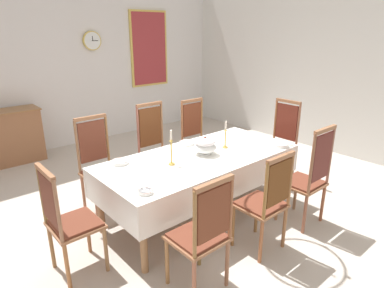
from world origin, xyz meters
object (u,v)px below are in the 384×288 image
dining_table (200,162)px  spoon_secondary (284,143)px  soup_tureen (205,146)px  bowl_far_right (120,162)px  bowl_near_right (280,145)px  candlestick_east (225,137)px  bowl_near_left (187,143)px  framed_painting (149,49)px  spoon_primary (193,141)px  chair_north_b (156,148)px  bowl_far_left (145,191)px  chair_north_a (99,164)px  candlestick_west (171,151)px  mounted_clock (92,41)px  chair_south_b (266,201)px  chair_head_west (67,219)px  chair_north_c (197,138)px  chair_south_c (309,176)px  chair_south_a (202,233)px  chair_head_east (280,141)px

dining_table → spoon_secondary: spoon_secondary is taller
soup_tureen → bowl_far_right: 0.98m
bowl_near_right → candlestick_east: bearing=142.6°
bowl_near_left → framed_painting: bearing=63.1°
bowl_far_right → spoon_primary: bearing=2.6°
chair_north_b → spoon_secondary: bearing=128.5°
dining_table → bowl_far_left: size_ratio=16.68×
chair_north_a → candlestick_west: chair_north_a is taller
mounted_clock → chair_south_b: bearing=-95.4°
chair_north_b → spoon_primary: (0.23, -0.51, 0.17)m
dining_table → chair_south_b: (0.03, -0.93, -0.13)m
chair_head_west → chair_north_c: bearing=111.6°
soup_tureen → candlestick_west: (-0.49, -0.00, 0.05)m
chair_north_c → bowl_near_left: bearing=39.2°
chair_north_a → mounted_clock: size_ratio=3.30×
chair_head_west → bowl_far_right: 0.88m
chair_north_a → mounted_clock: mounted_clock is taller
soup_tureen → spoon_primary: (0.19, 0.43, -0.10)m
chair_south_b → spoon_secondary: bearing=26.8°
chair_south_c → chair_north_a: bearing=130.6°
dining_table → chair_south_c: chair_south_c is taller
bowl_far_left → spoon_primary: size_ratio=0.80×
candlestick_west → chair_head_west: bearing=180.0°
bowl_near_left → chair_head_west: bearing=-166.7°
bowl_far_left → mounted_clock: bearing=69.8°
bowl_far_left → mounted_clock: size_ratio=0.40×
dining_table → chair_south_a: 1.25m
framed_painting → chair_head_east: bearing=-92.7°
candlestick_east → spoon_secondary: (0.68, -0.39, -0.13)m
chair_south_c → chair_north_b: bearing=112.1°
candlestick_west → chair_head_east: bearing=0.0°
chair_north_c → bowl_far_right: bearing=18.9°
bowl_far_left → spoon_secondary: bowl_far_left is taller
mounted_clock → spoon_secondary: bearing=-80.9°
framed_painting → spoon_primary: bearing=-115.3°
chair_south_c → mounted_clock: bearing=94.2°
chair_north_b → chair_head_east: size_ratio=1.02×
soup_tureen → dining_table: bearing=-180.0°
chair_south_c → candlestick_west: size_ratio=3.06×
chair_head_west → bowl_near_right: 2.59m
chair_head_east → spoon_secondary: size_ratio=6.71×
chair_south_b → spoon_secondary: size_ratio=6.01×
chair_north_a → bowl_near_left: size_ratio=6.22×
bowl_near_left → bowl_far_left: bowl_near_left is taller
bowl_far_right → spoon_secondary: (1.92, -0.78, -0.02)m
chair_head_east → framed_painting: 3.76m
bowl_far_left → spoon_primary: bowl_far_left is taller
candlestick_west → mounted_clock: mounted_clock is taller
spoon_primary → mounted_clock: (0.20, 3.13, 1.17)m
soup_tureen → candlestick_west: size_ratio=0.70×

